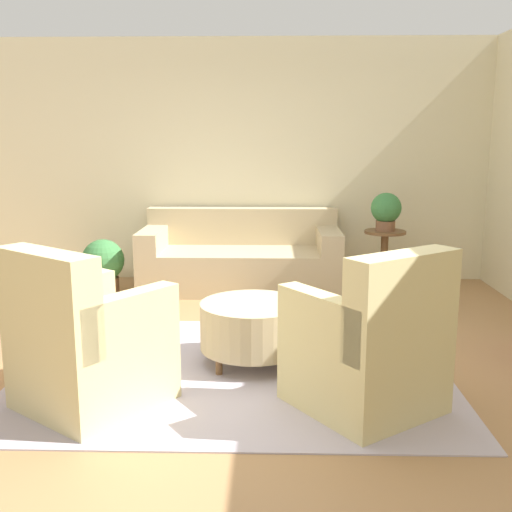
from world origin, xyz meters
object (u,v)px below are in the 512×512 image
object	(u,v)px
couch	(241,260)
armchair_right	(371,349)
potted_plant_on_side_table	(386,210)
ottoman_table	(253,325)
armchair_left	(85,347)
potted_plant_floor	(103,264)
side_table	(384,252)

from	to	relation	value
couch	armchair_right	size ratio (longest dim) A/B	2.02
couch	potted_plant_on_side_table	world-z (taller)	potted_plant_on_side_table
armchair_right	ottoman_table	size ratio (longest dim) A/B	1.37
armchair_left	potted_plant_on_side_table	distance (m)	3.79
couch	armchair_right	xyz separation A→B (m)	(0.95, -3.08, 0.08)
armchair_left	potted_plant_floor	size ratio (longest dim) A/B	1.82
ottoman_table	potted_plant_floor	size ratio (longest dim) A/B	1.33
side_table	potted_plant_floor	xyz separation A→B (m)	(-3.06, -0.09, -0.13)
potted_plant_on_side_table	potted_plant_floor	size ratio (longest dim) A/B	0.69
armchair_right	side_table	xyz separation A→B (m)	(0.61, 2.90, 0.06)
armchair_right	potted_plant_floor	size ratio (longest dim) A/B	1.82
armchair_right	potted_plant_floor	world-z (taller)	armchair_right
armchair_left	ottoman_table	world-z (taller)	armchair_left
ottoman_table	potted_plant_on_side_table	bearing A→B (deg)	57.55
ottoman_table	side_table	bearing A→B (deg)	57.55
armchair_left	potted_plant_on_side_table	size ratio (longest dim) A/B	2.65
armchair_left	potted_plant_on_side_table	bearing A→B (deg)	50.57
couch	potted_plant_floor	bearing A→B (deg)	-169.73
potted_plant_on_side_table	potted_plant_floor	xyz separation A→B (m)	(-3.06, -0.09, -0.59)
armchair_left	side_table	world-z (taller)	armchair_left
side_table	potted_plant_on_side_table	distance (m)	0.46
ottoman_table	potted_plant_floor	world-z (taller)	potted_plant_floor
potted_plant_on_side_table	side_table	bearing A→B (deg)	-104.04
armchair_left	armchair_right	distance (m)	1.77
couch	potted_plant_floor	distance (m)	1.51
couch	potted_plant_on_side_table	size ratio (longest dim) A/B	5.36
side_table	potted_plant_on_side_table	world-z (taller)	potted_plant_on_side_table
armchair_left	ottoman_table	distance (m)	1.28
potted_plant_on_side_table	armchair_left	bearing A→B (deg)	-129.43
armchair_left	armchair_right	bearing A→B (deg)	0.00
ottoman_table	couch	bearing A→B (deg)	95.11
ottoman_table	side_table	distance (m)	2.54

